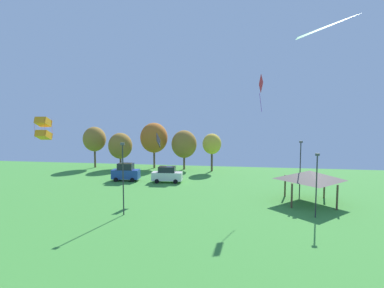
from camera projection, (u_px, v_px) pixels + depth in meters
name	position (u px, v px, depth m)	size (l,w,h in m)	color
kite_flying_1	(261.00, 85.00, 34.81)	(0.36, 2.15, 4.36)	red
kite_flying_2	(158.00, 140.00, 36.70)	(0.58, 1.93, 1.89)	black
kite_flying_6	(43.00, 128.00, 33.94)	(1.45, 1.62, 2.66)	orange
kite_flying_9	(294.00, 62.00, 16.62)	(3.53, 3.98, 0.99)	green
parked_car_leftmost	(126.00, 172.00, 44.94)	(4.15, 2.18, 2.65)	#234299
parked_car_second_from_left	(167.00, 175.00, 43.81)	(4.51, 2.21, 2.34)	silver
park_pavilion	(310.00, 175.00, 32.98)	(5.76, 6.11, 3.60)	brown
light_post_0	(123.00, 175.00, 28.65)	(0.36, 0.20, 7.03)	#2D2D33
light_post_1	(317.00, 181.00, 27.93)	(0.36, 0.20, 6.10)	#2D2D33
light_post_2	(300.00, 166.00, 34.92)	(0.36, 0.20, 6.74)	#2D2D33
treeline_tree_0	(94.00, 139.00, 57.03)	(4.26, 4.26, 7.81)	brown
treeline_tree_1	(120.00, 146.00, 56.19)	(4.42, 4.42, 6.70)	brown
treeline_tree_2	(154.00, 138.00, 56.39)	(5.13, 5.13, 8.57)	brown
treeline_tree_3	(184.00, 144.00, 55.01)	(4.63, 4.63, 7.23)	brown
treeline_tree_4	(212.00, 144.00, 53.00)	(3.32, 3.32, 6.71)	brown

